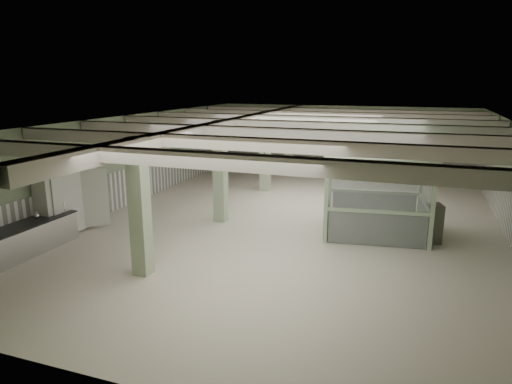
% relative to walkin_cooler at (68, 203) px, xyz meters
% --- Properties ---
extents(floor, '(20.00, 20.00, 0.00)m').
position_rel_walkin_cooler_xyz_m(floor, '(6.62, 4.00, -1.04)').
color(floor, beige).
rests_on(floor, ground).
extents(ceiling, '(14.00, 20.00, 0.02)m').
position_rel_walkin_cooler_xyz_m(ceiling, '(6.62, 4.00, 2.56)').
color(ceiling, silver).
rests_on(ceiling, wall_back).
extents(wall_back, '(14.00, 0.02, 3.60)m').
position_rel_walkin_cooler_xyz_m(wall_back, '(6.62, 14.00, 0.76)').
color(wall_back, '#93A886').
rests_on(wall_back, floor).
extents(wall_front, '(14.00, 0.02, 3.60)m').
position_rel_walkin_cooler_xyz_m(wall_front, '(6.62, -6.00, 0.76)').
color(wall_front, '#93A886').
rests_on(wall_front, floor).
extents(wall_left, '(0.02, 20.00, 3.60)m').
position_rel_walkin_cooler_xyz_m(wall_left, '(-0.38, 4.00, 0.76)').
color(wall_left, '#93A886').
rests_on(wall_left, floor).
extents(wainscot_left, '(0.05, 19.90, 1.50)m').
position_rel_walkin_cooler_xyz_m(wainscot_left, '(-0.35, 4.00, -0.29)').
color(wainscot_left, white).
rests_on(wainscot_left, floor).
extents(wainscot_right, '(0.05, 19.90, 1.50)m').
position_rel_walkin_cooler_xyz_m(wainscot_right, '(13.60, 4.00, -0.29)').
color(wainscot_right, white).
rests_on(wainscot_right, floor).
extents(wainscot_back, '(13.90, 0.05, 1.50)m').
position_rel_walkin_cooler_xyz_m(wainscot_back, '(6.62, 13.97, -0.29)').
color(wainscot_back, white).
rests_on(wainscot_back, floor).
extents(girder, '(0.45, 19.90, 0.40)m').
position_rel_walkin_cooler_xyz_m(girder, '(4.12, 4.00, 2.34)').
color(girder, beige).
rests_on(girder, ceiling).
extents(beam_a, '(13.90, 0.35, 0.32)m').
position_rel_walkin_cooler_xyz_m(beam_a, '(6.62, -3.50, 2.38)').
color(beam_a, beige).
rests_on(beam_a, ceiling).
extents(beam_b, '(13.90, 0.35, 0.32)m').
position_rel_walkin_cooler_xyz_m(beam_b, '(6.62, -1.00, 2.38)').
color(beam_b, beige).
rests_on(beam_b, ceiling).
extents(beam_c, '(13.90, 0.35, 0.32)m').
position_rel_walkin_cooler_xyz_m(beam_c, '(6.62, 1.50, 2.38)').
color(beam_c, beige).
rests_on(beam_c, ceiling).
extents(beam_d, '(13.90, 0.35, 0.32)m').
position_rel_walkin_cooler_xyz_m(beam_d, '(6.62, 4.00, 2.38)').
color(beam_d, beige).
rests_on(beam_d, ceiling).
extents(beam_e, '(13.90, 0.35, 0.32)m').
position_rel_walkin_cooler_xyz_m(beam_e, '(6.62, 6.50, 2.38)').
color(beam_e, beige).
rests_on(beam_e, ceiling).
extents(beam_f, '(13.90, 0.35, 0.32)m').
position_rel_walkin_cooler_xyz_m(beam_f, '(6.62, 9.00, 2.38)').
color(beam_f, beige).
rests_on(beam_f, ceiling).
extents(beam_g, '(13.90, 0.35, 0.32)m').
position_rel_walkin_cooler_xyz_m(beam_g, '(6.62, 11.50, 2.38)').
color(beam_g, beige).
rests_on(beam_g, ceiling).
extents(column_a, '(0.42, 0.42, 3.60)m').
position_rel_walkin_cooler_xyz_m(column_a, '(4.12, -2.00, 0.76)').
color(column_a, '#A0B491').
rests_on(column_a, floor).
extents(column_b, '(0.42, 0.42, 3.60)m').
position_rel_walkin_cooler_xyz_m(column_b, '(4.12, 3.00, 0.76)').
color(column_b, '#A0B491').
rests_on(column_b, floor).
extents(column_c, '(0.42, 0.42, 3.60)m').
position_rel_walkin_cooler_xyz_m(column_c, '(4.12, 8.00, 0.76)').
color(column_c, '#A0B491').
rests_on(column_c, floor).
extents(column_d, '(0.42, 0.42, 3.60)m').
position_rel_walkin_cooler_xyz_m(column_d, '(4.12, 12.00, 0.76)').
color(column_d, '#A0B491').
rests_on(column_d, floor).
extents(pendant_front, '(0.44, 0.44, 0.22)m').
position_rel_walkin_cooler_xyz_m(pendant_front, '(7.12, -1.00, 2.01)').
color(pendant_front, '#293729').
rests_on(pendant_front, ceiling).
extents(pendant_mid, '(0.44, 0.44, 0.22)m').
position_rel_walkin_cooler_xyz_m(pendant_mid, '(7.12, 4.50, 2.01)').
color(pendant_mid, '#293729').
rests_on(pendant_mid, ceiling).
extents(pendant_back, '(0.44, 0.44, 0.22)m').
position_rel_walkin_cooler_xyz_m(pendant_back, '(7.12, 9.50, 2.01)').
color(pendant_back, '#293729').
rests_on(pendant_back, ceiling).
extents(pitcher_far, '(0.23, 0.24, 0.24)m').
position_rel_walkin_cooler_xyz_m(pitcher_far, '(0.07, -1.41, -0.02)').
color(pitcher_far, '#B5B4B9').
rests_on(pitcher_far, prep_counter).
extents(orange_bowl, '(0.28, 0.28, 0.08)m').
position_rel_walkin_cooler_xyz_m(orange_bowl, '(0.02, -0.73, -0.10)').
color(orange_bowl, '#B2B2B7').
rests_on(orange_bowl, prep_counter).
extents(walkin_cooler, '(1.06, 2.27, 2.08)m').
position_rel_walkin_cooler_xyz_m(walkin_cooler, '(0.00, 0.00, 0.00)').
color(walkin_cooler, silver).
rests_on(walkin_cooler, floor).
extents(guard_booth, '(3.71, 3.27, 2.71)m').
position_rel_walkin_cooler_xyz_m(guard_booth, '(9.49, 3.44, 0.78)').
color(guard_booth, '#A0BD97').
rests_on(guard_booth, floor).
extents(filing_cabinet, '(0.54, 0.66, 1.23)m').
position_rel_walkin_cooler_xyz_m(filing_cabinet, '(11.32, 3.15, -0.43)').
color(filing_cabinet, '#545446').
rests_on(filing_cabinet, floor).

